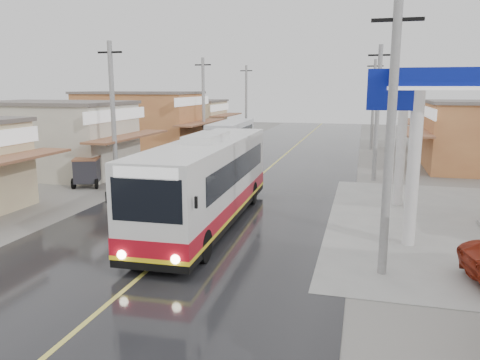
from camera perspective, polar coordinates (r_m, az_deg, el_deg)
The scene contains 11 objects.
ground at distance 16.37m, azimuth -8.71°, elevation -8.83°, with size 120.00×120.00×0.00m, color slate.
road at distance 30.25m, azimuth 2.60°, elevation 0.64°, with size 12.00×90.00×0.02m, color black.
centre_line at distance 30.24m, azimuth 2.60°, elevation 0.66°, with size 0.15×90.00×0.01m, color #D8CC4C.
shopfronts_left at distance 37.81m, azimuth -16.04°, elevation 2.34°, with size 11.00×44.00×5.20m, color #C6AD88, non-canonical shape.
utility_poles_left at distance 33.32m, azimuth -8.88°, elevation 1.49°, with size 1.60×50.00×8.00m, color gray, non-canonical shape.
utility_poles_right at distance 29.61m, azimuth 15.96°, elevation -0.04°, with size 1.60×36.00×8.00m, color gray, non-canonical shape.
coach_bus at distance 19.11m, azimuth -3.94°, elevation -0.17°, with size 3.04×12.06×3.74m.
second_bus at distance 38.80m, azimuth -1.08°, elevation 5.22°, with size 2.61×8.43×2.77m.
cyclist at distance 27.94m, azimuth -4.58°, elevation 1.19°, with size 1.24×2.13×2.17m.
tricycle_near at distance 28.10m, azimuth -18.10°, elevation 1.22°, with size 2.14×2.39×1.67m.
tyre_stack at distance 25.45m, azimuth -14.92°, elevation -1.30°, with size 0.85×0.85×0.43m.
Camera 1 is at (6.24, -14.06, 5.59)m, focal length 35.00 mm.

